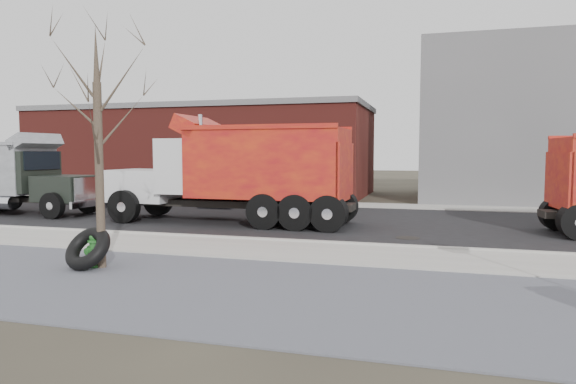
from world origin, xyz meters
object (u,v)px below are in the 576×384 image
(truck_tire, at_px, (88,248))
(dump_truck_red_b, at_px, (237,169))
(fire_hydrant, at_px, (95,251))
(dump_truck_grey, at_px, (10,174))

(truck_tire, xyz_separation_m, dump_truck_red_b, (0.46, 7.57, 1.45))
(fire_hydrant, height_order, dump_truck_grey, dump_truck_grey)
(truck_tire, bearing_deg, dump_truck_red_b, 86.50)
(fire_hydrant, relative_size, dump_truck_red_b, 0.09)
(truck_tire, height_order, dump_truck_red_b, dump_truck_red_b)
(fire_hydrant, height_order, truck_tire, truck_tire)
(fire_hydrant, height_order, dump_truck_red_b, dump_truck_red_b)
(dump_truck_red_b, height_order, dump_truck_grey, dump_truck_red_b)
(truck_tire, bearing_deg, fire_hydrant, 88.81)
(fire_hydrant, distance_m, dump_truck_grey, 12.35)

